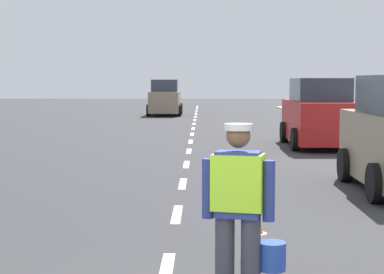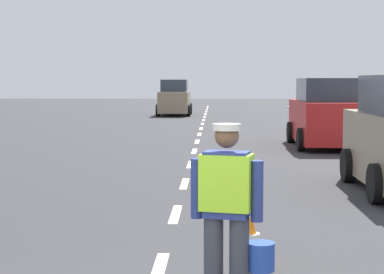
{
  "view_description": "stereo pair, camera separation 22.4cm",
  "coord_description": "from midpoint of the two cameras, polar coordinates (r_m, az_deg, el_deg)",
  "views": [
    {
      "loc": [
        0.39,
        -4.27,
        2.06
      ],
      "look_at": [
        0.21,
        6.85,
        1.1
      ],
      "focal_mm": 61.83,
      "sensor_mm": 36.0,
      "label": 1
    },
    {
      "loc": [
        0.61,
        -4.27,
        2.06
      ],
      "look_at": [
        0.21,
        6.85,
        1.1
      ],
      "focal_mm": 61.83,
      "sensor_mm": 36.0,
      "label": 2
    }
  ],
  "objects": [
    {
      "name": "car_parked_far",
      "position": [
        20.82,
        11.75,
        1.87
      ],
      "size": [
        2.03,
        4.33,
        2.12
      ],
      "color": "red",
      "rests_on": "ground"
    },
    {
      "name": "road_worker",
      "position": [
        6.04,
        4.3,
        -5.87
      ],
      "size": [
        0.77,
        0.38,
        1.67
      ],
      "color": "#383D4C",
      "rests_on": "ground"
    },
    {
      "name": "car_oncoming_third",
      "position": [
        38.73,
        -1.35,
        3.32
      ],
      "size": [
        1.96,
        3.93,
        2.09
      ],
      "color": "gray",
      "rests_on": "ground"
    },
    {
      "name": "ground_plane",
      "position": [
        25.36,
        0.91,
        0.27
      ],
      "size": [
        96.0,
        96.0,
        0.0
      ],
      "primitive_type": "plane",
      "color": "#333335"
    },
    {
      "name": "traffic_cone_far",
      "position": [
        7.46,
        5.98,
        -8.84
      ],
      "size": [
        0.36,
        0.36,
        0.58
      ],
      "color": "black",
      "rests_on": "ground"
    },
    {
      "name": "lane_center_line",
      "position": [
        29.55,
        1.07,
        0.95
      ],
      "size": [
        0.14,
        46.4,
        0.01
      ],
      "color": "silver",
      "rests_on": "ground"
    }
  ]
}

